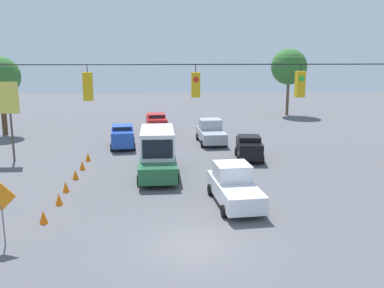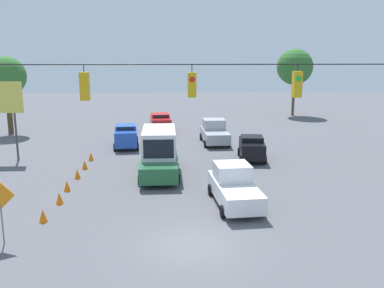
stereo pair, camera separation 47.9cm
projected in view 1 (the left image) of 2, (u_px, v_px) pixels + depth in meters
ground_plane at (194, 245)px, 18.29m from camera, size 140.00×140.00×0.00m
overhead_signal_span at (195, 129)px, 16.42m from camera, size 23.80×0.38×8.30m
sedan_red_withflow_deep at (156, 123)px, 43.72m from camera, size 2.44×4.60×1.94m
sedan_blue_withflow_far at (123, 136)px, 36.80m from camera, size 2.38×4.45×1.96m
pickup_truck_silver_oncoming_deep at (211, 132)px, 38.59m from camera, size 2.50×5.14×2.12m
box_truck_green_withflow_mid at (157, 152)px, 28.72m from camera, size 2.69×7.23×3.03m
pickup_truck_white_crossing_near at (234, 186)px, 23.11m from camera, size 2.59×5.48×2.12m
sedan_black_oncoming_far at (249, 147)px, 32.71m from camera, size 2.28×4.08×1.82m
traffic_cone_nearest at (43, 217)px, 20.52m from camera, size 0.42×0.42×0.65m
traffic_cone_second at (59, 199)px, 23.00m from camera, size 0.42×0.42×0.65m
traffic_cone_third at (66, 187)px, 25.12m from camera, size 0.42×0.42×0.65m
traffic_cone_fourth at (75, 175)px, 27.63m from camera, size 0.42×0.42×0.65m
traffic_cone_fifth at (82, 165)px, 29.87m from camera, size 0.42×0.42×0.65m
traffic_cone_farthest at (88, 157)px, 32.28m from camera, size 0.42×0.42×0.65m
work_zone_sign at (1, 201)px, 17.80m from camera, size 1.27×0.06×2.84m
tree_horizon_left at (289, 67)px, 54.64m from camera, size 4.57×4.57×8.52m
tree_horizon_right at (0, 77)px, 41.53m from camera, size 3.84×3.84×7.70m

